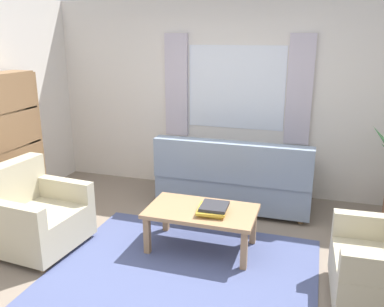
{
  "coord_description": "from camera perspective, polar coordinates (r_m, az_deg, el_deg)",
  "views": [
    {
      "loc": [
        1.08,
        -3.17,
        2.14
      ],
      "look_at": [
        -0.14,
        0.7,
        0.94
      ],
      "focal_mm": 38.0,
      "sensor_mm": 36.0,
      "label": 1
    }
  ],
  "objects": [
    {
      "name": "couch",
      "position": [
        5.17,
        5.99,
        -3.69
      ],
      "size": [
        1.9,
        0.82,
        0.92
      ],
      "rotation": [
        0.0,
        0.0,
        3.14
      ],
      "color": "gray",
      "rests_on": "ground_plane"
    },
    {
      "name": "window_with_curtains",
      "position": [
        5.5,
        6.13,
        9.15
      ],
      "size": [
        1.98,
        0.07,
        1.4
      ],
      "color": "white"
    },
    {
      "name": "book_stack_on_table",
      "position": [
        4.04,
        2.98,
        -7.75
      ],
      "size": [
        0.31,
        0.34,
        0.08
      ],
      "color": "gold",
      "rests_on": "coffee_table"
    },
    {
      "name": "bookshelf",
      "position": [
        5.24,
        -24.24,
        -0.19
      ],
      "size": [
        0.3,
        0.94,
        1.72
      ],
      "rotation": [
        0.0,
        0.0,
        -1.57
      ],
      "color": "olive",
      "rests_on": "ground_plane"
    },
    {
      "name": "wall_back",
      "position": [
        5.6,
        6.26,
        7.72
      ],
      "size": [
        5.32,
        0.12,
        2.6
      ],
      "primitive_type": "cube",
      "color": "silver",
      "rests_on": "ground_plane"
    },
    {
      "name": "armchair_left",
      "position": [
        4.51,
        -21.39,
        -8.09
      ],
      "size": [
        0.88,
        0.9,
        0.88
      ],
      "rotation": [
        0.0,
        0.0,
        1.49
      ],
      "color": "#BCB293",
      "rests_on": "ground_plane"
    },
    {
      "name": "area_rug",
      "position": [
        3.97,
        -1.13,
        -16.03
      ],
      "size": [
        2.42,
        1.91,
        0.01
      ],
      "primitive_type": "cube",
      "color": "#4C5684",
      "rests_on": "ground_plane"
    },
    {
      "name": "ground_plane",
      "position": [
        3.98,
        -1.13,
        -16.1
      ],
      "size": [
        6.24,
        6.24,
        0.0
      ],
      "primitive_type": "plane",
      "color": "gray"
    },
    {
      "name": "coffee_table",
      "position": [
        4.16,
        1.34,
        -8.56
      ],
      "size": [
        1.1,
        0.64,
        0.44
      ],
      "color": "#A87F56",
      "rests_on": "ground_plane"
    }
  ]
}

